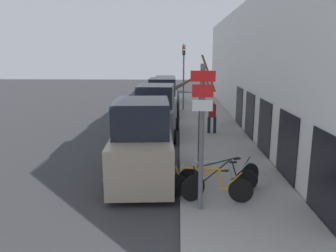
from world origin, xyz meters
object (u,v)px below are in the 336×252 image
object	(u,v)px
signpost	(202,133)
parked_car_0	(142,144)
parked_car_2	(163,99)
pedestrian_near	(212,114)
traffic_light	(184,68)
bicycle_0	(208,186)
bicycle_2	(218,177)
parked_car_1	(156,114)
parked_car_3	(165,92)
street_tree	(200,119)
bicycle_1	(223,179)

from	to	relation	value
signpost	parked_car_0	size ratio (longest dim) A/B	0.78
parked_car_2	pedestrian_near	distance (m)	5.78
traffic_light	bicycle_0	bearing A→B (deg)	-88.31
parked_car_0	signpost	bearing A→B (deg)	-59.01
parked_car_0	traffic_light	size ratio (longest dim) A/B	1.00
bicycle_2	bicycle_0	bearing A→B (deg)	152.42
parked_car_1	parked_car_3	bearing A→B (deg)	91.61
traffic_light	parked_car_2	bearing A→B (deg)	-125.36
signpost	parked_car_2	size ratio (longest dim) A/B	0.79
signpost	parked_car_0	world-z (taller)	signpost
bicycle_2	parked_car_0	world-z (taller)	parked_car_0
parked_car_1	street_tree	world-z (taller)	street_tree
bicycle_0	bicycle_2	distance (m)	0.71
parked_car_2	bicycle_1	bearing A→B (deg)	-80.23
bicycle_0	parked_car_2	distance (m)	12.86
bicycle_0	parked_car_1	xyz separation A→B (m)	(-1.82, 7.35, 0.60)
parked_car_2	parked_car_1	bearing A→B (deg)	-90.88
signpost	parked_car_0	distance (m)	3.06
parked_car_2	traffic_light	size ratio (longest dim) A/B	0.98
bicycle_2	parked_car_0	size ratio (longest dim) A/B	0.49
bicycle_0	pedestrian_near	world-z (taller)	pedestrian_near
bicycle_1	pedestrian_near	distance (m)	7.23
bicycle_1	parked_car_2	xyz separation A→B (m)	(-2.21, 12.35, 0.54)
signpost	bicycle_0	xyz separation A→B (m)	(0.22, 0.55, -1.54)
bicycle_0	traffic_light	distance (m)	14.83
pedestrian_near	bicycle_2	bearing A→B (deg)	-90.16
parked_car_2	traffic_light	distance (m)	3.02
signpost	parked_car_2	world-z (taller)	signpost
bicycle_2	pedestrian_near	distance (m)	7.00
parked_car_1	parked_car_2	world-z (taller)	parked_car_1
parked_car_3	parked_car_2	bearing A→B (deg)	-89.90
bicycle_2	parked_car_2	distance (m)	12.30
traffic_light	pedestrian_near	bearing A→B (deg)	-79.64
parked_car_0	street_tree	world-z (taller)	street_tree
pedestrian_near	traffic_light	world-z (taller)	traffic_light
pedestrian_near	street_tree	xyz separation A→B (m)	(-0.91, -5.10, 0.74)
bicycle_1	parked_car_2	size ratio (longest dim) A/B	0.51
street_tree	traffic_light	distance (m)	12.20
bicycle_0	parked_car_1	bearing A→B (deg)	25.15
signpost	bicycle_1	world-z (taller)	signpost
bicycle_0	bicycle_1	bearing A→B (deg)	-38.32
bicycle_0	parked_car_0	size ratio (longest dim) A/B	0.51
signpost	parked_car_3	bearing A→B (deg)	94.90
signpost	parked_car_3	distance (m)	18.99
bicycle_0	parked_car_3	xyz separation A→B (m)	(-1.84, 18.34, 0.48)
bicycle_1	street_tree	size ratio (longest dim) A/B	0.61
bicycle_2	parked_car_2	size ratio (longest dim) A/B	0.50
signpost	street_tree	world-z (taller)	street_tree
bicycle_1	parked_car_1	bearing A→B (deg)	-13.20
street_tree	traffic_light	world-z (taller)	traffic_light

